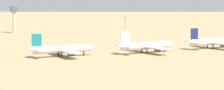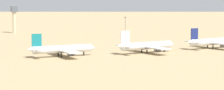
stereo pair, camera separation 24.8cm
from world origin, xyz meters
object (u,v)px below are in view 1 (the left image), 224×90
Objects in this scene: parked_jet_white_3 at (146,46)px; control_tower at (14,17)px; parked_jet_teal_2 at (62,49)px; parked_jet_navy_4 at (212,42)px; light_pole_east at (125,25)px.

control_tower reaches higher than parked_jet_white_3.
parked_jet_teal_2 is 1.66× the size of control_tower.
parked_jet_navy_4 is at bearing -66.49° from control_tower.
control_tower is 100.37m from light_pole_east.
parked_jet_navy_4 is 194.76m from control_tower.
light_pole_east reaches higher than parked_jet_navy_4.
light_pole_east reaches higher than parked_jet_teal_2.
light_pole_east reaches higher than parked_jet_white_3.
parked_jet_white_3 is at bearing -5.63° from parked_jet_teal_2.
parked_jet_teal_2 is 0.98× the size of parked_jet_navy_4.
parked_jet_white_3 reaches higher than parked_jet_navy_4.
control_tower reaches higher than light_pole_east.
parked_jet_white_3 reaches higher than parked_jet_teal_2.
light_pole_east is at bearing 62.18° from parked_jet_white_3.
control_tower is (-77.60, 178.35, 9.92)m from parked_jet_navy_4.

